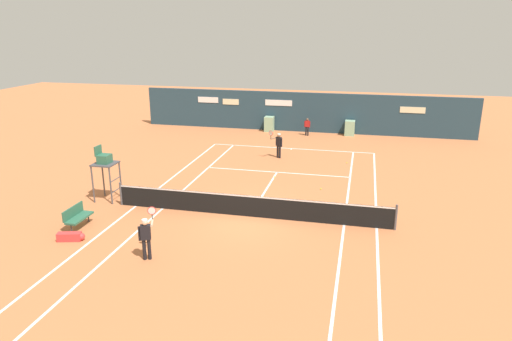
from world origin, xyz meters
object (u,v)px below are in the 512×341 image
object	(u,v)px
tennis_ball_mid_court	(275,177)
tennis_ball_near_service_line	(347,163)
player_bench	(77,216)
tennis_ball_by_sideline	(321,189)
ball_kid_right_post	(307,126)
player_on_baseline	(278,143)
umpire_chair	(105,163)
equipment_bag	(72,237)
player_near_side	(146,235)

from	to	relation	value
tennis_ball_mid_court	tennis_ball_near_service_line	bearing A→B (deg)	44.81
player_bench	tennis_ball_by_sideline	size ratio (longest dim) A/B	19.79
player_bench	ball_kid_right_post	distance (m)	19.62
player_on_baseline	tennis_ball_mid_court	distance (m)	3.99
umpire_chair	ball_kid_right_post	distance (m)	17.00
equipment_bag	tennis_ball_near_service_line	distance (m)	16.12
player_on_baseline	tennis_ball_mid_court	bearing A→B (deg)	125.71
tennis_ball_by_sideline	ball_kid_right_post	bearing A→B (deg)	100.50
player_near_side	tennis_ball_mid_court	world-z (taller)	player_near_side
player_near_side	equipment_bag	bearing A→B (deg)	147.75
ball_kid_right_post	tennis_ball_by_sideline	world-z (taller)	ball_kid_right_post
player_on_baseline	ball_kid_right_post	world-z (taller)	player_on_baseline
umpire_chair	ball_kid_right_post	world-z (taller)	umpire_chair
equipment_bag	player_on_baseline	distance (m)	14.23
player_on_baseline	equipment_bag	bearing A→B (deg)	95.16
tennis_ball_mid_court	umpire_chair	bearing A→B (deg)	-144.38
player_on_baseline	ball_kid_right_post	size ratio (longest dim) A/B	1.36
ball_kid_right_post	tennis_ball_by_sideline	distance (m)	11.78
tennis_ball_near_service_line	tennis_ball_mid_court	size ratio (longest dim) A/B	1.00
tennis_ball_near_service_line	tennis_ball_mid_court	xyz separation A→B (m)	(-3.66, -3.64, 0.00)
tennis_ball_near_service_line	equipment_bag	bearing A→B (deg)	-127.13
player_bench	equipment_bag	size ratio (longest dim) A/B	1.30
equipment_bag	ball_kid_right_post	world-z (taller)	ball_kid_right_post
player_near_side	tennis_ball_mid_court	distance (m)	10.29
tennis_ball_by_sideline	tennis_ball_mid_court	distance (m)	2.91
player_near_side	ball_kid_right_post	distance (m)	20.39
player_on_baseline	player_near_side	xyz separation A→B (m)	(-2.12, -13.76, -0.00)
umpire_chair	tennis_ball_by_sideline	world-z (taller)	umpire_chair
player_bench	tennis_ball_mid_court	size ratio (longest dim) A/B	19.79
umpire_chair	player_bench	world-z (taller)	umpire_chair
umpire_chair	player_on_baseline	bearing A→B (deg)	143.85
ball_kid_right_post	tennis_ball_mid_court	bearing A→B (deg)	91.85
equipment_bag	tennis_ball_mid_court	distance (m)	11.04
player_near_side	umpire_chair	bearing A→B (deg)	110.60
player_near_side	tennis_ball_by_sideline	bearing A→B (deg)	37.70
tennis_ball_by_sideline	umpire_chair	bearing A→B (deg)	-158.94
umpire_chair	player_on_baseline	distance (m)	11.00
equipment_bag	player_near_side	world-z (taller)	player_near_side
player_near_side	player_on_baseline	bearing A→B (deg)	60.27
player_bench	tennis_ball_near_service_line	xyz separation A→B (m)	(10.21, 11.71, -0.47)
equipment_bag	tennis_ball_by_sideline	xyz separation A→B (m)	(8.68, 7.91, -0.13)
player_near_side	tennis_ball_by_sideline	world-z (taller)	player_near_side
player_on_baseline	player_near_side	distance (m)	13.92
player_near_side	ball_kid_right_post	bearing A→B (deg)	60.32
tennis_ball_near_service_line	tennis_ball_mid_court	distance (m)	5.16
player_on_baseline	player_near_side	size ratio (longest dim) A/B	1.00
equipment_bag	tennis_ball_by_sideline	world-z (taller)	equipment_bag
player_near_side	ball_kid_right_post	xyz separation A→B (m)	(3.09, 20.15, -0.18)
player_bench	player_near_side	bearing A→B (deg)	65.03
equipment_bag	player_on_baseline	world-z (taller)	player_on_baseline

